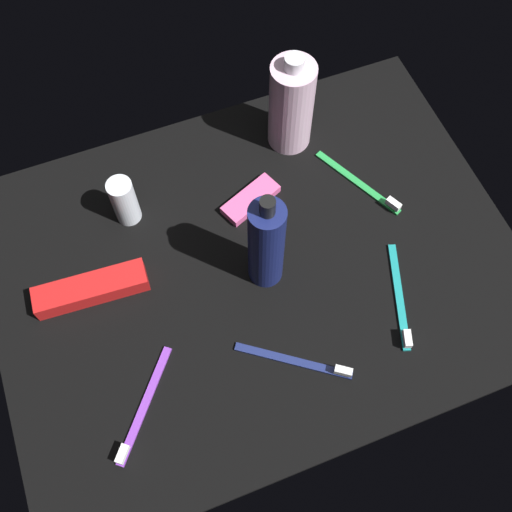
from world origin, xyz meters
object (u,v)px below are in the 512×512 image
bodywash_bottle (291,105)px  deodorant_stick (124,201)px  toothbrush_teal (400,301)px  toothpaste_box_red (91,289)px  toothbrush_green (363,185)px  toothbrush_purple (142,411)px  lotion_bottle (266,244)px  snack_bar_pink (251,199)px  toothbrush_navy (301,362)px

bodywash_bottle → deodorant_stick: 31.96cm
toothbrush_teal → toothpaste_box_red: bearing=-23.2°
deodorant_stick → toothbrush_green: 40.34cm
toothbrush_purple → toothbrush_teal: size_ratio=0.84×
lotion_bottle → snack_bar_pink: bearing=-100.8°
deodorant_stick → toothbrush_green: size_ratio=0.56×
toothbrush_navy → toothbrush_green: bearing=-131.7°
bodywash_bottle → toothpaste_box_red: bodywash_bottle is taller
toothbrush_navy → toothbrush_green: same height
bodywash_bottle → toothbrush_green: bearing=119.0°
lotion_bottle → toothbrush_green: lotion_bottle is taller
lotion_bottle → toothpaste_box_red: (26.74, -6.43, -8.12)cm
toothbrush_purple → toothpaste_box_red: toothpaste_box_red is taller
bodywash_bottle → snack_bar_pink: bearing=41.9°
toothbrush_navy → toothbrush_teal: 18.65cm
bodywash_bottle → toothbrush_green: 18.28cm
lotion_bottle → toothbrush_teal: 23.58cm
toothbrush_purple → toothbrush_green: size_ratio=0.88×
toothbrush_purple → toothbrush_green: 52.04cm
bodywash_bottle → deodorant_stick: bearing=9.5°
toothbrush_purple → toothbrush_navy: 24.27cm
lotion_bottle → snack_bar_pink: size_ratio=2.09×
toothbrush_green → toothpaste_box_red: bearing=3.1°
toothbrush_purple → toothbrush_navy: same height
deodorant_stick → toothpaste_box_red: bearing=51.5°
toothbrush_green → toothpaste_box_red: toothpaste_box_red is taller
toothbrush_green → snack_bar_pink: size_ratio=1.61×
bodywash_bottle → deodorant_stick: (31.23, 5.25, -4.26)cm
toothbrush_purple → toothbrush_green: bearing=-153.2°
deodorant_stick → snack_bar_pink: deodorant_stick is taller
lotion_bottle → toothbrush_teal: lotion_bottle is taller
deodorant_stick → toothbrush_teal: 46.86cm
lotion_bottle → bodywash_bottle: bearing=-120.5°
deodorant_stick → toothbrush_navy: (-16.87, 33.95, -4.10)cm
bodywash_bottle → toothbrush_navy: 42.58cm
bodywash_bottle → toothbrush_green: size_ratio=1.18×
deodorant_stick → toothbrush_teal: deodorant_stick is taller
toothpaste_box_red → bodywash_bottle: bearing=-153.6°
lotion_bottle → toothbrush_purple: (24.86, 14.38, -9.11)cm
toothbrush_green → toothbrush_teal: (3.89, 21.66, 0.00)cm
snack_bar_pink → toothpaste_box_red: bearing=-9.3°
deodorant_stick → toothpaste_box_red: 15.13cm
bodywash_bottle → lotion_bottle: bearing=59.5°
toothbrush_teal → snack_bar_pink: 29.95cm
lotion_bottle → toothpaste_box_red: 28.68cm
bodywash_bottle → toothpaste_box_red: 44.44cm
toothbrush_purple → snack_bar_pink: 38.86cm
deodorant_stick → toothpaste_box_red: (9.23, 11.58, -3.11)cm
toothbrush_teal → snack_bar_pink: (15.20, -25.81, 0.14)cm
lotion_bottle → deodorant_stick: (17.51, -18.02, -5.01)cm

